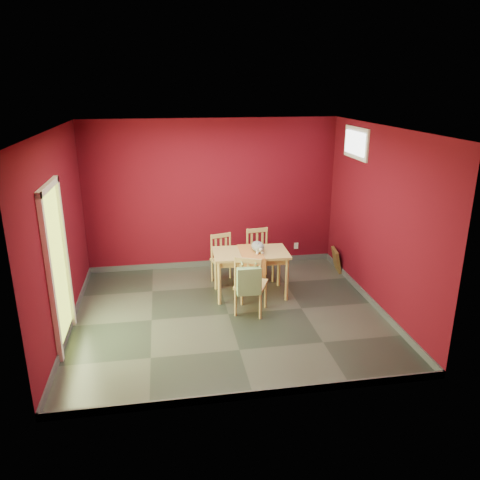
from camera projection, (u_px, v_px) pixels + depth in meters
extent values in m
plane|color=#2D342D|center=(228.00, 314.00, 6.95)|extent=(4.50, 4.50, 0.00)
plane|color=#520813|center=(212.00, 195.00, 8.39)|extent=(4.50, 0.00, 4.50)
plane|color=#520813|center=(256.00, 285.00, 4.65)|extent=(4.50, 0.00, 4.50)
plane|color=#520813|center=(59.00, 235.00, 6.17)|extent=(0.00, 4.00, 4.00)
plane|color=#520813|center=(379.00, 220.00, 6.87)|extent=(0.00, 4.00, 4.00)
plane|color=white|center=(227.00, 128.00, 6.09)|extent=(4.50, 4.50, 0.00)
cube|color=#3F4244|center=(213.00, 263.00, 8.79)|extent=(4.50, 0.02, 0.10)
cube|color=#3F4244|center=(254.00, 394.00, 5.07)|extent=(4.50, 0.02, 0.10)
cube|color=#3F4244|center=(71.00, 323.00, 6.58)|extent=(0.03, 4.00, 0.10)
cube|color=#3F4244|center=(370.00, 300.00, 7.28)|extent=(0.03, 4.00, 0.10)
cube|color=#B7D838|center=(57.00, 270.00, 5.90)|extent=(0.02, 0.85, 2.05)
cube|color=white|center=(50.00, 281.00, 5.45)|extent=(0.06, 0.08, 2.13)
cube|color=white|center=(65.00, 254.00, 6.32)|extent=(0.06, 0.08, 2.13)
cube|color=white|center=(48.00, 187.00, 5.56)|extent=(0.06, 1.01, 0.08)
cube|color=white|center=(356.00, 143.00, 7.48)|extent=(0.03, 0.90, 0.50)
cube|color=white|center=(355.00, 143.00, 7.48)|extent=(0.02, 0.76, 0.36)
cube|color=silver|center=(296.00, 246.00, 8.96)|extent=(0.08, 0.02, 0.12)
cube|color=tan|center=(251.00, 253.00, 7.37)|extent=(1.19, 0.72, 0.04)
cube|color=tan|center=(251.00, 257.00, 7.39)|extent=(1.07, 0.60, 0.10)
cylinder|color=tan|center=(219.00, 283.00, 7.15)|extent=(0.05, 0.05, 0.70)
cylinder|color=tan|center=(216.00, 270.00, 7.69)|extent=(0.05, 0.05, 0.70)
cylinder|color=tan|center=(287.00, 280.00, 7.29)|extent=(0.05, 0.05, 0.70)
cylinder|color=tan|center=(279.00, 266.00, 7.83)|extent=(0.05, 0.05, 0.70)
cube|color=#B6692F|center=(251.00, 251.00, 7.36)|extent=(0.36, 0.71, 0.01)
cube|color=#B6692F|center=(255.00, 271.00, 7.09)|extent=(0.34, 0.02, 0.35)
cube|color=tan|center=(225.00, 261.00, 7.90)|extent=(0.48, 0.48, 0.04)
cylinder|color=tan|center=(219.00, 278.00, 7.75)|extent=(0.03, 0.03, 0.38)
cylinder|color=tan|center=(212.00, 271.00, 8.05)|extent=(0.03, 0.03, 0.38)
cylinder|color=tan|center=(238.00, 275.00, 7.88)|extent=(0.03, 0.03, 0.38)
cylinder|color=tan|center=(230.00, 268.00, 8.18)|extent=(0.03, 0.03, 0.38)
cylinder|color=tan|center=(212.00, 247.00, 7.90)|extent=(0.03, 0.03, 0.42)
cylinder|color=tan|center=(230.00, 244.00, 8.04)|extent=(0.03, 0.03, 0.42)
cube|color=tan|center=(221.00, 236.00, 7.92)|extent=(0.35, 0.12, 0.07)
cube|color=tan|center=(216.00, 248.00, 7.95)|extent=(0.04, 0.03, 0.33)
cube|color=tan|center=(221.00, 247.00, 7.98)|extent=(0.04, 0.03, 0.33)
cube|color=tan|center=(226.00, 247.00, 8.02)|extent=(0.04, 0.03, 0.33)
cube|color=tan|center=(260.00, 257.00, 8.06)|extent=(0.46, 0.46, 0.04)
cylinder|color=tan|center=(253.00, 273.00, 7.92)|extent=(0.04, 0.04, 0.40)
cylinder|color=tan|center=(247.00, 266.00, 8.24)|extent=(0.04, 0.04, 0.40)
cylinder|color=tan|center=(273.00, 271.00, 8.02)|extent=(0.04, 0.04, 0.40)
cylinder|color=tan|center=(266.00, 264.00, 8.34)|extent=(0.04, 0.04, 0.40)
cylinder|color=tan|center=(247.00, 241.00, 8.10)|extent=(0.04, 0.04, 0.44)
cylinder|color=tan|center=(267.00, 239.00, 8.19)|extent=(0.04, 0.04, 0.44)
cube|color=tan|center=(257.00, 230.00, 8.09)|extent=(0.37, 0.08, 0.07)
cube|color=tan|center=(252.00, 243.00, 8.13)|extent=(0.04, 0.02, 0.34)
cube|color=tan|center=(257.00, 242.00, 8.16)|extent=(0.04, 0.02, 0.34)
cube|color=tan|center=(262.00, 242.00, 8.18)|extent=(0.04, 0.02, 0.34)
cube|color=tan|center=(251.00, 284.00, 6.88)|extent=(0.57, 0.57, 0.04)
cylinder|color=tan|center=(265.00, 295.00, 7.08)|extent=(0.04, 0.04, 0.42)
cylinder|color=tan|center=(260.00, 306.00, 6.74)|extent=(0.04, 0.04, 0.42)
cylinder|color=tan|center=(242.00, 292.00, 7.17)|extent=(0.04, 0.04, 0.42)
cylinder|color=tan|center=(236.00, 303.00, 6.83)|extent=(0.04, 0.04, 0.42)
cylinder|color=tan|center=(261.00, 275.00, 6.59)|extent=(0.04, 0.04, 0.46)
cylinder|color=tan|center=(235.00, 272.00, 6.68)|extent=(0.04, 0.04, 0.46)
cube|color=tan|center=(248.00, 261.00, 6.57)|extent=(0.37, 0.19, 0.07)
cube|color=tan|center=(255.00, 277.00, 6.62)|extent=(0.04, 0.03, 0.36)
cube|color=tan|center=(248.00, 276.00, 6.65)|extent=(0.04, 0.03, 0.36)
cube|color=tan|center=(241.00, 275.00, 6.67)|extent=(0.04, 0.03, 0.36)
cube|color=#7AAA70|center=(249.00, 281.00, 6.59)|extent=(0.34, 0.11, 0.40)
cylinder|color=#7AAA70|center=(242.00, 263.00, 6.55)|extent=(0.02, 0.17, 0.02)
cylinder|color=#7AAA70|center=(255.00, 262.00, 6.58)|extent=(0.02, 0.17, 0.02)
cube|color=brown|center=(336.00, 260.00, 8.52)|extent=(0.19, 0.42, 0.40)
cube|color=black|center=(336.00, 260.00, 8.52)|extent=(0.13, 0.29, 0.28)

